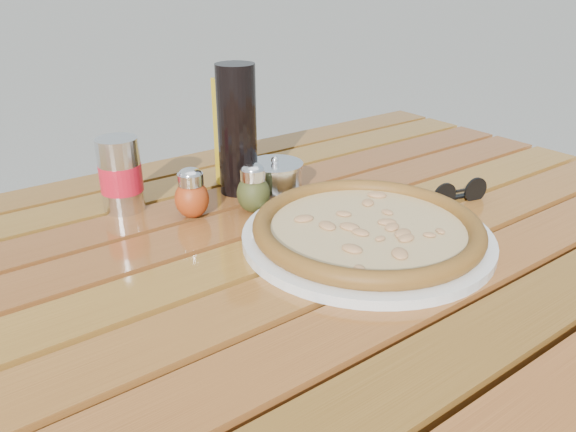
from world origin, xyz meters
TOP-DOWN VIEW (x-y plane):
  - table at (0.00, -0.00)m, footprint 1.40×0.90m
  - plate at (0.08, -0.07)m, footprint 0.43×0.43m
  - pizza at (0.08, -0.07)m, footprint 0.43×0.43m
  - pepper_shaker at (-0.08, 0.16)m, footprint 0.06×0.06m
  - oregano_shaker at (0.01, 0.12)m, footprint 0.06×0.06m
  - dark_bottle at (0.03, 0.21)m, footprint 0.07×0.07m
  - soda_can at (-0.16, 0.25)m, footprint 0.08×0.08m
  - olive_oil_cruet at (0.05, 0.24)m, footprint 0.06×0.06m
  - parmesan_tin at (0.07, 0.16)m, footprint 0.11×0.11m
  - sunglasses at (0.30, -0.05)m, footprint 0.11×0.04m

SIDE VIEW (x-z plane):
  - table at x=0.00m, z-range 0.30..1.05m
  - plate at x=0.08m, z-range 0.75..0.76m
  - sunglasses at x=0.30m, z-range 0.74..0.79m
  - pizza at x=0.08m, z-range 0.76..0.79m
  - parmesan_tin at x=0.07m, z-range 0.74..0.82m
  - pepper_shaker at x=-0.08m, z-range 0.75..0.83m
  - oregano_shaker at x=0.01m, z-range 0.75..0.83m
  - soda_can at x=-0.16m, z-range 0.75..0.87m
  - olive_oil_cruet at x=0.05m, z-range 0.74..0.95m
  - dark_bottle at x=0.03m, z-range 0.75..0.97m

